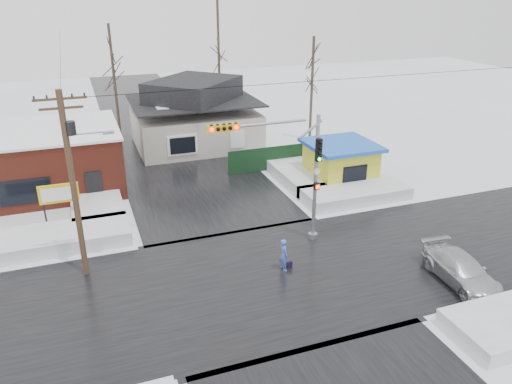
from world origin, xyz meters
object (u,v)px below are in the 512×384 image
object	(u,v)px
utility_pole	(73,176)
marquee_sign	(59,195)
traffic_signal	(289,165)
pedestrian	(284,255)
car	(461,270)
kiosk	(340,162)

from	to	relation	value
utility_pole	marquee_sign	world-z (taller)	utility_pole
utility_pole	traffic_signal	bearing A→B (deg)	-2.95
utility_pole	pedestrian	distance (m)	10.50
traffic_signal	marquee_sign	bearing A→B (deg)	150.28
marquee_sign	pedestrian	distance (m)	13.63
utility_pole	pedestrian	bearing A→B (deg)	-18.26
pedestrian	traffic_signal	bearing A→B (deg)	-28.73
traffic_signal	utility_pole	world-z (taller)	utility_pole
utility_pole	car	bearing A→B (deg)	-22.63
marquee_sign	kiosk	bearing A→B (deg)	1.55
marquee_sign	car	bearing A→B (deg)	-36.22
pedestrian	kiosk	bearing A→B (deg)	-43.07
utility_pole	marquee_sign	xyz separation A→B (m)	(-1.07, 5.99, -3.19)
utility_pole	pedestrian	size ratio (longest dim) A/B	5.35
kiosk	pedestrian	xyz separation A→B (m)	(-8.32, -9.50, -0.62)
traffic_signal	utility_pole	size ratio (longest dim) A/B	0.78
marquee_sign	utility_pole	bearing A→B (deg)	-79.87
marquee_sign	car	size ratio (longest dim) A/B	0.56
kiosk	pedestrian	world-z (taller)	kiosk
car	marquee_sign	bearing A→B (deg)	147.61
marquee_sign	kiosk	size ratio (longest dim) A/B	0.55
car	kiosk	bearing A→B (deg)	89.90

